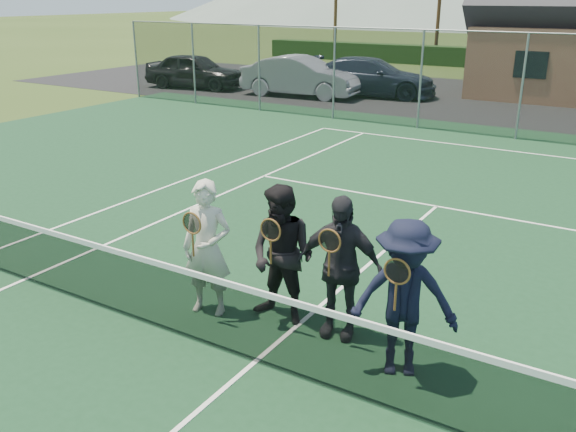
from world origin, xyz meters
name	(u,v)px	position (x,y,z in m)	size (l,w,h in m)	color
ground	(553,107)	(0.00, 20.00, 0.00)	(220.00, 220.00, 0.00)	#304518
court_surface	(255,363)	(0.00, 0.00, 0.01)	(30.00, 30.00, 0.02)	#14381E
tarmac_carpark	(449,98)	(-4.00, 20.00, 0.01)	(40.00, 12.00, 0.01)	black
car_a	(195,71)	(-14.70, 16.78, 0.77)	(1.82, 4.53, 1.54)	black
car_b	(301,77)	(-9.41, 17.19, 0.82)	(1.73, 4.96, 1.63)	#97989F
car_c	(371,77)	(-7.01, 18.80, 0.78)	(2.19, 5.40, 1.57)	#182031
court_markings	(255,362)	(0.00, 0.00, 0.02)	(11.03, 23.83, 0.01)	white
tennis_net	(254,323)	(0.00, 0.00, 0.54)	(11.68, 0.08, 1.10)	slate
perimeter_fence	(522,87)	(0.00, 13.50, 1.52)	(30.07, 0.07, 3.02)	slate
player_a	(207,248)	(-1.20, 0.70, 0.92)	(0.74, 0.58, 1.80)	beige
player_b	(283,255)	(-0.25, 1.01, 0.92)	(0.89, 0.70, 1.80)	black
player_c	(339,267)	(0.51, 1.08, 0.92)	(1.12, 0.62, 1.80)	#232328
player_d	(404,299)	(1.47, 0.71, 0.92)	(1.33, 1.08, 1.80)	black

